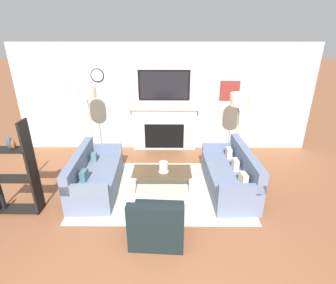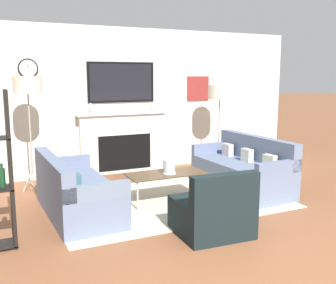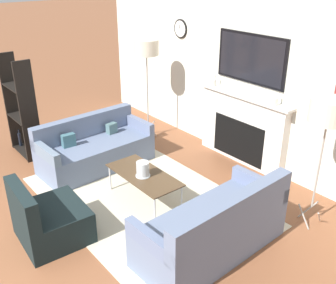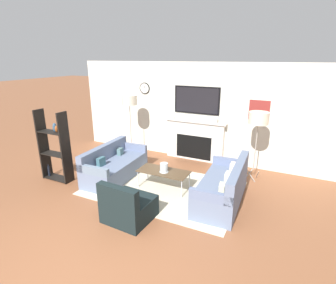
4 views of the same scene
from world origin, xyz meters
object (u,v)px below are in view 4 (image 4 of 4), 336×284
object	(u,v)px
coffee_table	(163,172)
shelf_unit	(55,148)
hurricane_candle	(164,168)
floor_lamp_left	(129,101)
couch_left	(114,166)
floor_lamp_right	(259,119)
couch_right	(223,188)
armchair	(128,207)

from	to	relation	value
coffee_table	shelf_unit	distance (m)	2.62
hurricane_candle	floor_lamp_left	distance (m)	2.50
couch_left	floor_lamp_right	xyz separation A→B (m)	(3.06, 1.35, 1.21)
floor_lamp_left	couch_right	bearing A→B (deg)	-23.63
couch_right	hurricane_candle	size ratio (longest dim) A/B	8.84
couch_left	armchair	bearing A→B (deg)	-45.94
couch_right	floor_lamp_left	world-z (taller)	floor_lamp_left
armchair	couch_left	bearing A→B (deg)	134.06
floor_lamp_left	armchair	bearing A→B (deg)	-57.92
coffee_table	floor_lamp_right	distance (m)	2.45
armchair	floor_lamp_right	world-z (taller)	floor_lamp_right
armchair	shelf_unit	bearing A→B (deg)	164.98
hurricane_candle	floor_lamp_right	bearing A→B (deg)	38.73
coffee_table	couch_left	bearing A→B (deg)	-179.36
couch_right	floor_lamp_right	distance (m)	1.83
couch_right	shelf_unit	distance (m)	3.93
coffee_table	floor_lamp_left	size ratio (longest dim) A/B	0.63
coffee_table	floor_lamp_left	xyz separation A→B (m)	(-1.72, 1.33, 1.27)
couch_left	couch_right	distance (m)	2.68
hurricane_candle	shelf_unit	bearing A→B (deg)	-165.24
couch_right	hurricane_candle	world-z (taller)	couch_right
coffee_table	hurricane_candle	xyz separation A→B (m)	(0.03, -0.03, 0.12)
hurricane_candle	floor_lamp_left	world-z (taller)	floor_lamp_left
floor_lamp_right	floor_lamp_left	bearing A→B (deg)	-180.00
couch_right	floor_lamp_right	size ratio (longest dim) A/B	1.10
couch_left	armchair	xyz separation A→B (m)	(1.30, -1.34, -0.03)
couch_left	armchair	size ratio (longest dim) A/B	2.15
coffee_table	shelf_unit	bearing A→B (deg)	-164.32
floor_lamp_left	shelf_unit	world-z (taller)	floor_lamp_left
couch_right	armchair	xyz separation A→B (m)	(-1.38, -1.35, -0.05)
couch_left	couch_right	world-z (taller)	couch_right
floor_lamp_left	coffee_table	bearing A→B (deg)	-37.79
armchair	shelf_unit	world-z (taller)	shelf_unit
couch_left	floor_lamp_right	world-z (taller)	floor_lamp_right
couch_right	couch_left	bearing A→B (deg)	-179.91
armchair	floor_lamp_left	distance (m)	3.47
hurricane_candle	shelf_unit	distance (m)	2.62
couch_left	coffee_table	distance (m)	1.33
couch_left	shelf_unit	bearing A→B (deg)	-149.42
couch_left	floor_lamp_right	distance (m)	3.56
hurricane_candle	floor_lamp_left	bearing A→B (deg)	142.00
couch_left	floor_lamp_left	bearing A→B (deg)	106.03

